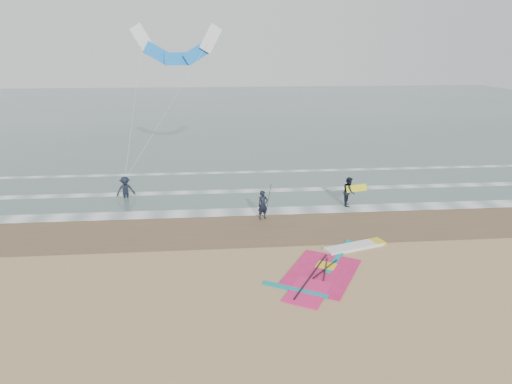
{
  "coord_description": "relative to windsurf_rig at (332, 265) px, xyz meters",
  "views": [
    {
      "loc": [
        -2.02,
        -15.46,
        8.82
      ],
      "look_at": [
        -0.18,
        5.0,
        2.2
      ],
      "focal_mm": 32.0,
      "sensor_mm": 36.0,
      "label": 1
    }
  ],
  "objects": [
    {
      "name": "carried_kiteboard",
      "position": [
        3.2,
        7.27,
        1.04
      ],
      "size": [
        1.3,
        0.51,
        0.39
      ],
      "color": "yellow",
      "rests_on": "ground"
    },
    {
      "name": "person_walking",
      "position": [
        2.8,
        7.37,
        0.81
      ],
      "size": [
        0.83,
        0.96,
        1.7
      ],
      "primitive_type": "imported",
      "rotation": [
        0.0,
        0.0,
        1.32
      ],
      "color": "black",
      "rests_on": "ground"
    },
    {
      "name": "sea_water",
      "position": [
        -2.7,
        46.6,
        -0.03
      ],
      "size": [
        120.0,
        80.0,
        0.02
      ],
      "primitive_type": "cube",
      "color": "#47605E",
      "rests_on": "ground"
    },
    {
      "name": "foam_waterline",
      "position": [
        -2.7,
        9.04,
        -0.01
      ],
      "size": [
        120.0,
        9.15,
        0.02
      ],
      "color": "white",
      "rests_on": "ground"
    },
    {
      "name": "person_standing",
      "position": [
        -2.32,
        5.7,
        0.75
      ],
      "size": [
        0.67,
        0.55,
        1.57
      ],
      "primitive_type": "imported",
      "rotation": [
        0.0,
        0.0,
        0.36
      ],
      "color": "black",
      "rests_on": "ground"
    },
    {
      "name": "person_wading",
      "position": [
        -10.2,
        9.86,
        0.81
      ],
      "size": [
        1.24,
        0.94,
        1.71
      ],
      "primitive_type": "imported",
      "rotation": [
        0.0,
        0.0,
        0.31
      ],
      "color": "black",
      "rests_on": "ground"
    },
    {
      "name": "wet_sand_band",
      "position": [
        -2.7,
        4.6,
        -0.04
      ],
      "size": [
        120.0,
        5.0,
        0.01
      ],
      "primitive_type": "cube",
      "color": "brown",
      "rests_on": "ground"
    },
    {
      "name": "ground",
      "position": [
        -2.7,
        -1.4,
        -0.04
      ],
      "size": [
        120.0,
        120.0,
        0.0
      ],
      "primitive_type": "plane",
      "color": "tan",
      "rests_on": "ground"
    },
    {
      "name": "windsurf_rig",
      "position": [
        0.0,
        0.0,
        0.0
      ],
      "size": [
        6.09,
        5.76,
        0.15
      ],
      "color": "white",
      "rests_on": "ground"
    },
    {
      "name": "held_pole",
      "position": [
        -2.02,
        5.7,
        1.11
      ],
      "size": [
        0.17,
        0.86,
        1.82
      ],
      "color": "black",
      "rests_on": "ground"
    },
    {
      "name": "surf_kite",
      "position": [
        -7.01,
        13.86,
        8.56
      ],
      "size": [
        6.11,
        4.32,
        9.04
      ],
      "color": "white",
      "rests_on": "ground"
    }
  ]
}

